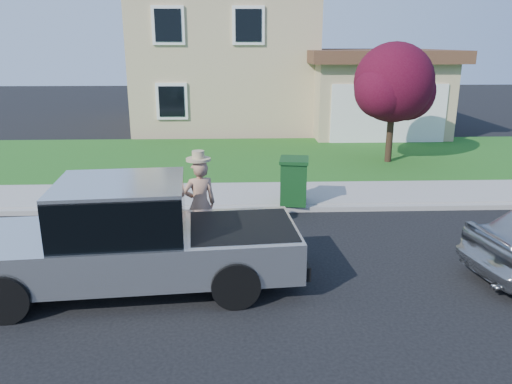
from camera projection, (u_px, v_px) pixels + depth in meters
ground at (212, 263)px, 9.34m from camera, size 80.00×80.00×0.00m
curb at (259, 209)px, 12.13m from camera, size 40.00×0.20×0.12m
sidewalk at (257, 195)px, 13.18m from camera, size 40.00×2.00×0.15m
lawn at (252, 158)px, 17.49m from camera, size 40.00×7.00×0.10m
house at (253, 59)px, 24.15m from camera, size 14.00×11.30×6.85m
pickup_truck at (131, 239)px, 8.18m from camera, size 5.73×2.39×1.84m
woman at (200, 202)px, 9.82m from camera, size 0.75×0.60×1.97m
ornamental_tree at (395, 86)px, 16.11m from camera, size 2.84×2.56×3.89m
trash_bin at (294, 181)px, 12.16m from camera, size 0.79×0.88×1.12m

